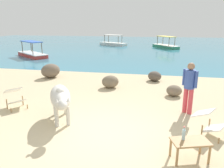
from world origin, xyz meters
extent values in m
cube|color=#CCB78E|center=(0.00, 0.00, 0.02)|extent=(18.00, 14.00, 0.04)
cube|color=teal|center=(0.00, 22.00, 0.00)|extent=(60.00, 36.00, 0.03)
cylinder|color=beige|center=(-1.19, 0.36, 0.32)|extent=(0.11, 0.11, 0.55)
cylinder|color=beige|center=(-1.47, 0.21, 0.32)|extent=(0.11, 0.11, 0.55)
cylinder|color=beige|center=(-1.58, 1.09, 0.32)|extent=(0.11, 0.11, 0.55)
cylinder|color=beige|center=(-1.86, 0.95, 0.32)|extent=(0.11, 0.11, 0.55)
ellipsoid|color=beige|center=(-1.52, 0.65, 0.76)|extent=(1.20, 1.60, 0.60)
ellipsoid|color=beige|center=(-1.09, -0.18, 0.86)|extent=(0.40, 0.47, 0.28)
cone|color=beige|center=(-0.96, -0.11, 0.98)|extent=(0.14, 0.14, 0.10)
cone|color=beige|center=(-1.21, -0.24, 0.98)|extent=(0.14, 0.14, 0.10)
ellipsoid|color=beige|center=(-1.40, 0.42, 1.02)|extent=(0.35, 0.36, 0.20)
cube|color=#A37A4C|center=(1.91, -0.70, 0.47)|extent=(0.86, 0.65, 0.04)
cylinder|color=#A37A4C|center=(2.18, -0.43, 0.25)|extent=(0.05, 0.05, 0.41)
cylinder|color=#A37A4C|center=(2.29, -0.77, 0.25)|extent=(0.05, 0.05, 0.41)
cylinder|color=#A37A4C|center=(1.53, -0.63, 0.25)|extent=(0.05, 0.05, 0.41)
cylinder|color=#A37A4C|center=(1.64, -0.98, 0.25)|extent=(0.05, 0.05, 0.41)
cylinder|color=#A3C6D1|center=(1.77, -0.68, 0.60)|extent=(0.07, 0.07, 0.22)
cylinder|color=#A3C6D1|center=(1.77, -0.68, 0.74)|extent=(0.03, 0.03, 0.06)
cylinder|color=red|center=(1.77, -0.68, 0.78)|extent=(0.03, 0.03, 0.02)
cylinder|color=#A37A4C|center=(2.70, 0.11, 0.11)|extent=(0.04, 0.04, 0.14)
cylinder|color=#A37A4C|center=(2.61, 0.77, 0.21)|extent=(0.04, 0.04, 0.34)
cylinder|color=#A37A4C|center=(2.35, 0.32, 0.21)|extent=(0.04, 0.04, 0.34)
cube|color=silver|center=(2.66, 0.44, 0.28)|extent=(0.64, 0.67, 0.21)
cube|color=silver|center=(2.39, 0.60, 0.61)|extent=(0.66, 0.68, 0.23)
cylinder|color=#A37A4C|center=(-3.00, 1.25, 0.11)|extent=(0.04, 0.04, 0.14)
cylinder|color=#A37A4C|center=(-3.33, 0.84, 0.11)|extent=(0.04, 0.04, 0.14)
cylinder|color=#A37A4C|center=(-3.33, 1.51, 0.21)|extent=(0.04, 0.04, 0.34)
cylinder|color=#A37A4C|center=(-3.65, 1.10, 0.21)|extent=(0.04, 0.04, 0.34)
cube|color=silver|center=(-3.33, 1.18, 0.28)|extent=(0.66, 0.68, 0.21)
cube|color=silver|center=(-3.57, 1.37, 0.61)|extent=(0.69, 0.70, 0.23)
cylinder|color=#CC3D47|center=(2.26, 1.84, 0.45)|extent=(0.14, 0.14, 0.82)
cylinder|color=#CC3D47|center=(2.12, 1.95, 0.45)|extent=(0.14, 0.14, 0.82)
cylinder|color=#334C99|center=(2.19, 1.90, 1.15)|extent=(0.32, 0.32, 0.58)
cylinder|color=#334C99|center=(2.35, 1.76, 1.18)|extent=(0.09, 0.09, 0.52)
cylinder|color=#334C99|center=(2.03, 2.03, 1.18)|extent=(0.09, 0.09, 0.52)
sphere|color=#997051|center=(2.19, 1.90, 1.55)|extent=(0.22, 0.22, 0.22)
ellipsoid|color=#6B5B4C|center=(-4.19, 5.43, 0.40)|extent=(1.17, 1.27, 0.72)
ellipsoid|color=#756651|center=(1.91, 3.57, 0.25)|extent=(0.76, 0.75, 0.42)
ellipsoid|color=brown|center=(1.14, 5.77, 0.27)|extent=(0.92, 0.93, 0.47)
ellipsoid|color=#756651|center=(-0.77, 4.20, 0.31)|extent=(0.94, 0.89, 0.54)
cube|color=white|center=(-4.15, 22.68, 0.16)|extent=(3.70, 2.63, 0.28)
cube|color=white|center=(-4.15, 22.68, 0.32)|extent=(3.79, 2.72, 0.04)
cylinder|color=brown|center=(-5.28, 22.84, 0.77)|extent=(0.06, 0.06, 0.95)
cylinder|color=brown|center=(-4.93, 23.52, 0.77)|extent=(0.06, 0.06, 0.95)
cylinder|color=brown|center=(-3.37, 21.84, 0.77)|extent=(0.06, 0.06, 0.95)
cylinder|color=brown|center=(-3.01, 22.53, 0.77)|extent=(0.06, 0.06, 0.95)
cube|color=silver|center=(-4.15, 22.68, 1.28)|extent=(2.67, 1.99, 0.06)
cube|color=#338E66|center=(2.22, 20.93, 0.16)|extent=(2.94, 3.59, 0.28)
cube|color=white|center=(2.22, 20.93, 0.32)|extent=(3.02, 3.68, 0.04)
cylinder|color=brown|center=(3.15, 20.26, 0.77)|extent=(0.06, 0.06, 0.95)
cylinder|color=brown|center=(2.52, 19.83, 0.77)|extent=(0.06, 0.06, 0.95)
cylinder|color=brown|center=(1.93, 22.04, 0.77)|extent=(0.06, 0.06, 0.95)
cylinder|color=brown|center=(1.30, 21.61, 0.77)|extent=(0.06, 0.06, 0.95)
cube|color=#EFD14C|center=(2.22, 20.93, 1.28)|extent=(2.19, 2.61, 0.06)
cube|color=#C63833|center=(-9.04, 11.96, 0.16)|extent=(3.54, 3.04, 0.28)
cube|color=white|center=(-9.04, 11.96, 0.32)|extent=(3.63, 3.13, 0.04)
cylinder|color=brown|center=(-7.95, 11.62, 0.77)|extent=(0.06, 0.06, 0.95)
cylinder|color=brown|center=(-8.41, 11.01, 0.77)|extent=(0.06, 0.06, 0.95)
cylinder|color=brown|center=(-9.67, 12.92, 0.77)|extent=(0.06, 0.06, 0.95)
cylinder|color=brown|center=(-10.14, 12.30, 0.77)|extent=(0.06, 0.06, 0.95)
cube|color=#3D66C6|center=(-9.04, 11.96, 1.28)|extent=(2.58, 2.26, 0.06)
camera|label=1|loc=(1.10, -4.99, 2.84)|focal=35.45mm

